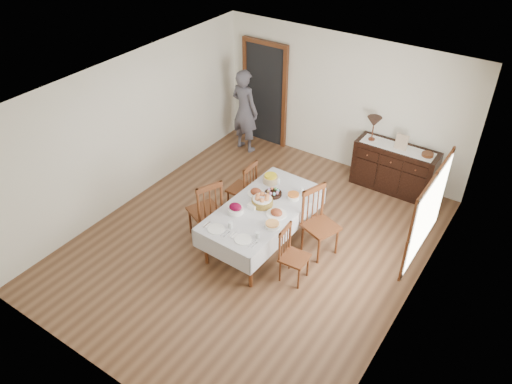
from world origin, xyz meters
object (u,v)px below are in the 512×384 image
Objects in this scene: chair_right_near at (292,254)px; chair_right_far at (319,221)px; sideboard at (394,168)px; chair_left_near at (206,209)px; table_lamp at (374,122)px; dining_table at (263,212)px; chair_left_far at (244,187)px; person at (245,108)px.

chair_right_far is at bearing -5.06° from chair_right_near.
chair_right_far is at bearing -98.64° from sideboard.
chair_left_near is 1.00× the size of chair_right_far.
chair_right_far is at bearing -86.19° from table_lamp.
chair_left_near reaches higher than dining_table.
person is (-1.23, 1.79, 0.42)m from chair_left_far.
person is at bearing -174.41° from sideboard.
chair_right_far reaches higher than sideboard.
person is at bearing 41.65° from chair_right_near.
chair_right_near is 0.76m from chair_right_far.
dining_table is 2.87m from sideboard.
sideboard reaches higher than dining_table.
dining_table is 0.90m from chair_right_near.
dining_table is at bearing -113.55° from sideboard.
dining_table is 4.63× the size of table_lamp.
chair_left_far is 0.67× the size of sideboard.
dining_table is 0.91m from chair_left_far.
chair_left_far reaches higher than dining_table.
chair_right_far is at bearing 25.38° from dining_table.
chair_right_near is (1.59, -0.03, -0.11)m from chair_left_near.
sideboard is (0.35, 2.28, -0.12)m from chair_right_far.
table_lamp is at bearing 78.06° from dining_table.
chair_left_far is 0.54× the size of person.
person is (-1.96, 2.32, 0.29)m from dining_table.
person is at bearing 74.50° from chair_right_far.
chair_right_near is 0.61× the size of sideboard.
chair_left_near is 2.44× the size of table_lamp.
sideboard is 3.22× the size of table_lamp.
chair_right_far is (1.61, 0.72, 0.00)m from chair_left_near.
table_lamp reaches higher than dining_table.
chair_right_far reaches higher than chair_right_near.
chair_right_far is (0.80, 0.34, -0.06)m from dining_table.
chair_left_far is 2.81m from sideboard.
chair_left_near is 1.60m from chair_right_near.
table_lamp is (0.65, 2.60, 0.61)m from dining_table.
table_lamp is (-0.50, -0.03, 0.80)m from sideboard.
chair_left_far is (0.09, 0.91, -0.07)m from chair_left_near.
sideboard is at bearing 11.45° from chair_right_far.
sideboard is at bearing 68.51° from dining_table.
sideboard is at bearing 170.43° from chair_left_near.
chair_right_far is (1.53, -0.19, 0.07)m from chair_left_far.
table_lamp is (-0.13, 3.01, 0.79)m from chair_right_near.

